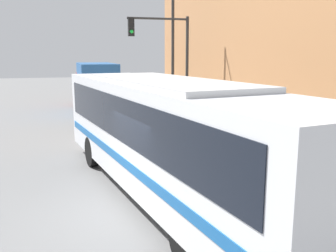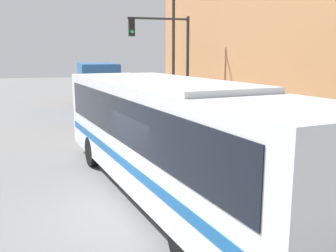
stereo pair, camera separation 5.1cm
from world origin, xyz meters
name	(u,v)px [view 2 (the right image)]	position (x,y,z in m)	size (l,w,h in m)	color
ground_plane	(124,216)	(0.00, 0.00, 0.00)	(120.00, 120.00, 0.00)	slate
sidewalk	(159,104)	(6.16, 20.00, 0.08)	(3.33, 70.00, 0.15)	#A8A399
building_facade	(262,42)	(10.83, 12.45, 4.75)	(6.00, 22.90, 9.51)	#B27A4C
city_bus	(163,130)	(1.30, 0.99, 1.94)	(4.38, 12.62, 3.34)	silver
delivery_truck	(96,85)	(1.12, 18.38, 1.82)	(2.35, 8.46, 3.39)	#265999
fire_hydrant	(241,148)	(5.10, 3.69, 0.50)	(0.20, 0.28, 0.70)	#999999
traffic_light_pole	(168,52)	(4.18, 10.42, 4.09)	(3.28, 0.35, 5.78)	#2D2D2D
parking_meter	(206,117)	(5.10, 7.35, 1.11)	(0.14, 0.14, 1.42)	#2D2D2D
street_lamp	(167,39)	(4.95, 13.35, 4.87)	(3.07, 0.28, 7.93)	#2D2D2D
pedestrian_near_corner	(209,107)	(6.89, 11.31, 0.98)	(0.34, 0.34, 1.64)	#47382D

